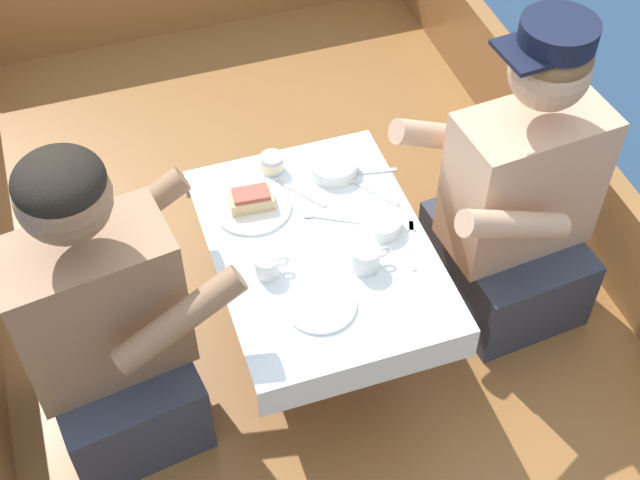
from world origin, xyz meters
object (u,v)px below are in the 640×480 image
Objects in this scene: coffee_cup_port at (366,257)px; tin_can at (272,163)px; sandwich at (251,199)px; person_starboard at (517,202)px; person_port at (105,327)px; coffee_cup_starboard at (268,266)px.

coffee_cup_port reaches higher than tin_can.
sandwich is 1.18× the size of coffee_cup_port.
coffee_cup_port is at bearing 7.25° from person_starboard.
person_port is at bearing 175.58° from coffee_cup_port.
person_port is at bearing -151.56° from sandwich.
sandwich is 1.36× the size of coffee_cup_starboard.
tin_can is at bearing 106.85° from coffee_cup_port.
coffee_cup_port is 1.15× the size of coffee_cup_starboard.
tin_can is (0.54, 0.36, 0.07)m from person_port.
person_starboard is 0.69m from tin_can.
person_port reaches higher than coffee_cup_port.
person_starboard is at bearing -26.56° from tin_can.
tin_can is at bearing 71.87° from coffee_cup_starboard.
coffee_cup_port is (-0.49, -0.11, 0.07)m from person_starboard.
person_starboard is 0.74m from sandwich.
person_port reaches higher than tin_can.
coffee_cup_port is at bearing -12.66° from person_port.
coffee_cup_starboard is (0.42, 0.00, 0.07)m from person_port.
person_starboard is 7.97× the size of sandwich.
person_port is 0.51m from sandwich.
coffee_cup_port is (0.67, -0.05, 0.08)m from person_port.
sandwich is at bearing 20.20° from person_port.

